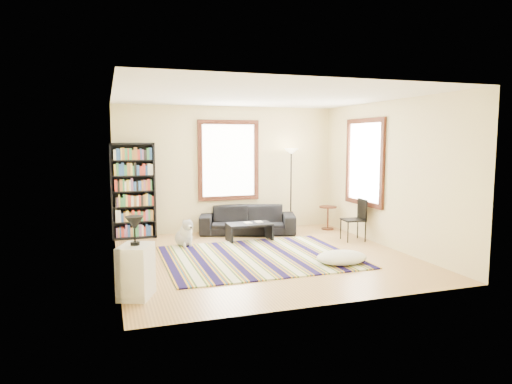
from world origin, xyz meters
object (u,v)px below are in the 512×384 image
object	(u,v)px
sofa	(248,220)
dog	(184,232)
coffee_table	(249,232)
folding_chair	(353,220)
white_cabinet	(136,271)
floor_lamp	(291,189)
floor_cushion	(342,257)
bookshelf	(133,191)
side_table	(328,218)

from	to	relation	value
sofa	dog	bearing A→B (deg)	-135.78
coffee_table	folding_chair	world-z (taller)	folding_chair
white_cabinet	floor_lamp	bearing A→B (deg)	66.91
dog	floor_cushion	bearing A→B (deg)	-58.35
bookshelf	side_table	size ratio (longest dim) A/B	3.70
floor_cushion	side_table	distance (m)	2.96
side_table	white_cabinet	xyz separation A→B (m)	(-4.50, -3.33, 0.08)
bookshelf	floor_lamp	world-z (taller)	bookshelf
bookshelf	white_cabinet	size ratio (longest dim) A/B	2.86
side_table	white_cabinet	distance (m)	5.60
bookshelf	floor_cushion	world-z (taller)	bookshelf
sofa	floor_cushion	xyz separation A→B (m)	(0.74, -2.90, -0.19)
floor_cushion	folding_chair	world-z (taller)	folding_chair
folding_chair	white_cabinet	distance (m)	4.93
floor_cushion	dog	world-z (taller)	dog
coffee_table	folding_chair	bearing A→B (deg)	-18.39
floor_cushion	dog	distance (m)	3.12
white_cabinet	bookshelf	bearing A→B (deg)	109.56
white_cabinet	dog	size ratio (longest dim) A/B	1.29
side_table	white_cabinet	world-z (taller)	white_cabinet
side_table	folding_chair	distance (m)	1.23
bookshelf	folding_chair	world-z (taller)	bookshelf
sofa	dog	size ratio (longest dim) A/B	3.84
white_cabinet	dog	xyz separation A→B (m)	(1.07, 2.71, -0.08)
floor_lamp	dog	distance (m)	2.85
floor_cushion	folding_chair	distance (m)	1.89
side_table	dog	distance (m)	3.49
side_table	bookshelf	bearing A→B (deg)	174.12
floor_cushion	side_table	size ratio (longest dim) A/B	1.61
bookshelf	folding_chair	bearing A→B (deg)	-21.32
coffee_table	side_table	world-z (taller)	side_table
bookshelf	dog	world-z (taller)	bookshelf
folding_chair	coffee_table	bearing A→B (deg)	167.12
folding_chair	dog	bearing A→B (deg)	175.51
white_cabinet	side_table	bearing A→B (deg)	59.08
dog	coffee_table	bearing A→B (deg)	-12.59
coffee_table	dog	size ratio (longest dim) A/B	1.66
sofa	bookshelf	distance (m)	2.53
floor_lamp	floor_cushion	bearing A→B (deg)	-96.26
floor_cushion	folding_chair	bearing A→B (deg)	54.19
white_cabinet	coffee_table	bearing A→B (deg)	71.47
floor_cushion	white_cabinet	world-z (taller)	white_cabinet
floor_cushion	folding_chair	size ratio (longest dim) A/B	1.01
bookshelf	dog	distance (m)	1.55
floor_cushion	white_cabinet	distance (m)	3.42
dog	sofa	bearing A→B (deg)	11.36
sofa	side_table	xyz separation A→B (m)	(1.88, -0.17, -0.03)
side_table	folding_chair	world-z (taller)	folding_chair
folding_chair	white_cabinet	bearing A→B (deg)	-149.11
coffee_table	floor_lamp	world-z (taller)	floor_lamp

